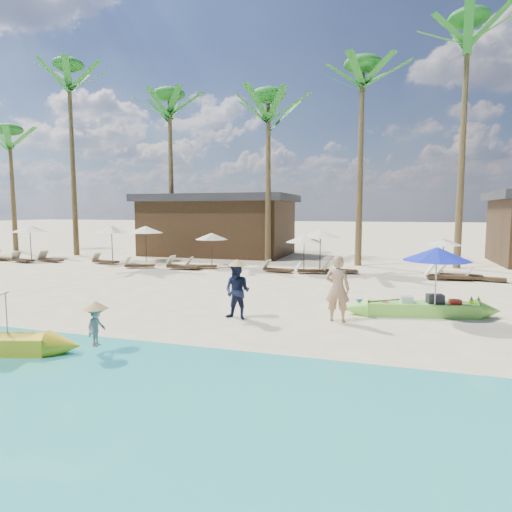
% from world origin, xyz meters
% --- Properties ---
extents(ground, '(240.00, 240.00, 0.00)m').
position_xyz_m(ground, '(0.00, 0.00, 0.00)').
color(ground, beige).
rests_on(ground, ground).
extents(wet_sand_strip, '(240.00, 4.50, 0.01)m').
position_xyz_m(wet_sand_strip, '(0.00, -5.00, 0.00)').
color(wet_sand_strip, tan).
rests_on(wet_sand_strip, ground).
extents(green_canoe, '(5.14, 1.43, 0.66)m').
position_xyz_m(green_canoe, '(4.80, 2.22, 0.22)').
color(green_canoe, '#7BE546').
rests_on(green_canoe, ground).
extents(tourist, '(0.71, 0.48, 1.90)m').
position_xyz_m(tourist, '(2.47, 0.80, 0.95)').
color(tourist, tan).
rests_on(tourist, ground).
extents(vendor_green, '(0.88, 0.73, 1.64)m').
position_xyz_m(vendor_green, '(-0.33, 0.22, 0.82)').
color(vendor_green, '#151D3B').
rests_on(vendor_green, ground).
extents(vendor_yellow, '(0.37, 0.60, 0.89)m').
position_xyz_m(vendor_yellow, '(-2.26, -3.58, 0.62)').
color(vendor_yellow, gray).
rests_on(vendor_yellow, ground).
extents(blue_umbrella, '(1.95, 1.95, 2.10)m').
position_xyz_m(blue_umbrella, '(5.17, 2.06, 1.90)').
color(blue_umbrella, '#99999E').
rests_on(blue_umbrella, ground).
extents(lounger_0_right, '(1.82, 0.83, 0.60)m').
position_xyz_m(lounger_0_right, '(-19.78, 9.79, 0.20)').
color(lounger_0_right, '#3B2718').
rests_on(lounger_0_right, ground).
extents(resort_parasol_1, '(2.18, 2.18, 2.24)m').
position_xyz_m(resort_parasol_1, '(-18.17, 10.56, 2.02)').
color(resort_parasol_1, '#3B2718').
rests_on(resort_parasol_1, ground).
extents(lounger_1_right, '(1.82, 0.95, 0.59)m').
position_xyz_m(lounger_1_right, '(-17.71, 9.33, 0.20)').
color(lounger_1_right, '#3B2718').
rests_on(lounger_1_right, ground).
extents(resort_parasol_2, '(2.20, 2.20, 2.26)m').
position_xyz_m(resort_parasol_2, '(-12.32, 10.94, 2.04)').
color(resort_parasol_2, '#3B2718').
rests_on(resort_parasol_2, ground).
extents(lounger_2_left, '(1.87, 0.88, 0.61)m').
position_xyz_m(lounger_2_left, '(-16.21, 10.01, 0.20)').
color(lounger_2_left, '#3B2718').
rests_on(lounger_2_left, ground).
extents(resort_parasol_3, '(2.16, 2.16, 2.23)m').
position_xyz_m(resort_parasol_3, '(-10.58, 11.93, 2.01)').
color(resort_parasol_3, '#3B2718').
rests_on(resort_parasol_3, ground).
extents(lounger_3_left, '(1.79, 0.74, 0.59)m').
position_xyz_m(lounger_3_left, '(-12.38, 10.20, 0.20)').
color(lounger_3_left, '#3B2718').
rests_on(lounger_3_left, ground).
extents(lounger_3_right, '(1.73, 1.04, 0.56)m').
position_xyz_m(lounger_3_right, '(-9.40, 9.15, 0.19)').
color(lounger_3_right, '#3B2718').
rests_on(lounger_3_right, ground).
extents(resort_parasol_4, '(1.85, 1.85, 1.91)m').
position_xyz_m(resort_parasol_4, '(-5.74, 10.97, 1.72)').
color(resort_parasol_4, '#3B2718').
rests_on(resort_parasol_4, ground).
extents(lounger_4_left, '(1.91, 0.60, 0.65)m').
position_xyz_m(lounger_4_left, '(-6.83, 9.37, 0.22)').
color(lounger_4_left, '#3B2718').
rests_on(lounger_4_left, ground).
extents(lounger_4_right, '(1.72, 0.82, 0.56)m').
position_xyz_m(lounger_4_right, '(-6.03, 9.97, 0.19)').
color(lounger_4_right, '#3B2718').
rests_on(lounger_4_right, ground).
extents(resort_parasol_5, '(1.89, 1.89, 1.95)m').
position_xyz_m(resort_parasol_5, '(-0.26, 9.99, 1.76)').
color(resort_parasol_5, '#3B2718').
rests_on(resort_parasol_5, ground).
extents(lounger_5_left, '(1.69, 0.79, 0.55)m').
position_xyz_m(lounger_5_left, '(-1.66, 9.83, 0.18)').
color(lounger_5_left, '#3B2718').
rests_on(lounger_5_left, ground).
extents(resort_parasol_6, '(2.14, 2.14, 2.20)m').
position_xyz_m(resort_parasol_6, '(0.45, 10.68, 1.99)').
color(resort_parasol_6, '#3B2718').
rests_on(resort_parasol_6, ground).
extents(lounger_6_left, '(1.76, 0.95, 0.57)m').
position_xyz_m(lounger_6_left, '(0.10, 9.91, 0.19)').
color(lounger_6_left, '#3B2718').
rests_on(lounger_6_left, ground).
extents(lounger_6_right, '(1.78, 0.91, 0.58)m').
position_xyz_m(lounger_6_right, '(1.46, 10.22, 0.19)').
color(lounger_6_right, '#3B2718').
rests_on(lounger_6_right, ground).
extents(resort_parasol_7, '(1.76, 1.76, 1.82)m').
position_xyz_m(resort_parasol_7, '(6.42, 11.61, 1.64)').
color(resort_parasol_7, '#3B2718').
rests_on(resort_parasol_7, ground).
extents(lounger_7_left, '(1.99, 0.74, 0.66)m').
position_xyz_m(lounger_7_left, '(6.32, 9.69, 0.22)').
color(lounger_7_left, '#3B2718').
rests_on(lounger_7_left, ground).
extents(lounger_7_right, '(1.96, 0.69, 0.66)m').
position_xyz_m(lounger_7_right, '(6.91, 10.19, 0.22)').
color(lounger_7_right, '#3B2718').
rests_on(lounger_7_right, ground).
extents(lounger_8_left, '(1.70, 0.87, 0.55)m').
position_xyz_m(lounger_8_left, '(7.95, 9.86, 0.18)').
color(lounger_8_left, '#3B2718').
rests_on(lounger_8_left, ground).
extents(palm_0, '(2.08, 2.08, 9.90)m').
position_xyz_m(palm_0, '(-24.62, 15.48, 8.11)').
color(palm_0, brown).
rests_on(palm_0, ground).
extents(palm_1, '(2.08, 2.08, 13.60)m').
position_xyz_m(palm_1, '(-17.59, 14.06, 10.82)').
color(palm_1, brown).
rests_on(palm_1, ground).
extents(palm_2, '(2.08, 2.08, 11.33)m').
position_xyz_m(palm_2, '(-10.45, 15.08, 9.18)').
color(palm_2, brown).
rests_on(palm_2, ground).
extents(palm_3, '(2.08, 2.08, 10.52)m').
position_xyz_m(palm_3, '(-3.36, 14.27, 8.58)').
color(palm_3, brown).
rests_on(palm_3, ground).
extents(palm_4, '(2.08, 2.08, 11.70)m').
position_xyz_m(palm_4, '(2.15, 14.01, 9.45)').
color(palm_4, brown).
rests_on(palm_4, ground).
extents(palm_5, '(2.08, 2.08, 13.60)m').
position_xyz_m(palm_5, '(7.45, 14.38, 10.82)').
color(palm_5, brown).
rests_on(palm_5, ground).
extents(pavilion_west, '(10.80, 6.60, 4.30)m').
position_xyz_m(pavilion_west, '(-8.00, 17.50, 2.19)').
color(pavilion_west, '#3B2718').
rests_on(pavilion_west, ground).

